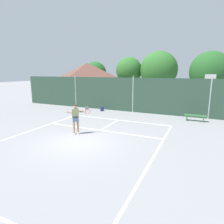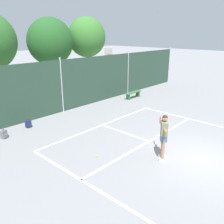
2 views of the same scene
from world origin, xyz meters
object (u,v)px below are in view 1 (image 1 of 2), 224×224
at_px(basketball_hoop, 209,88).
at_px(tennis_player, 76,116).
at_px(courtside_bench, 195,117).
at_px(tennis_ball, 75,123).
at_px(backpack_navy, 102,109).
at_px(backpack_grey, 87,109).

bearing_deg(basketball_hoop, tennis_player, -126.75).
xyz_separation_m(basketball_hoop, tennis_player, (-7.43, -9.95, -1.20)).
xyz_separation_m(basketball_hoop, courtside_bench, (-0.89, -3.44, -1.95)).
distance_m(basketball_hoop, tennis_ball, 12.21).
relative_size(tennis_ball, backpack_navy, 0.14).
bearing_deg(backpack_navy, tennis_player, -74.90).
bearing_deg(courtside_bench, backpack_navy, 176.84).
bearing_deg(courtside_bench, backpack_grey, 179.63).
distance_m(tennis_player, backpack_navy, 7.28).
relative_size(tennis_ball, backpack_grey, 0.14).
height_order(basketball_hoop, tennis_player, basketball_hoop).
relative_size(backpack_navy, courtside_bench, 0.29).
distance_m(backpack_navy, courtside_bench, 8.44).
bearing_deg(backpack_grey, tennis_ball, -68.82).
relative_size(tennis_player, courtside_bench, 1.16).
xyz_separation_m(tennis_ball, backpack_navy, (-0.27, 4.92, 0.16)).
bearing_deg(tennis_player, tennis_ball, 128.06).
bearing_deg(backpack_navy, backpack_grey, -164.83).
relative_size(tennis_player, backpack_grey, 4.01).
xyz_separation_m(tennis_player, backpack_grey, (-3.36, 6.57, -0.92)).
distance_m(basketball_hoop, backpack_grey, 11.50).
distance_m(tennis_player, backpack_grey, 7.44).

